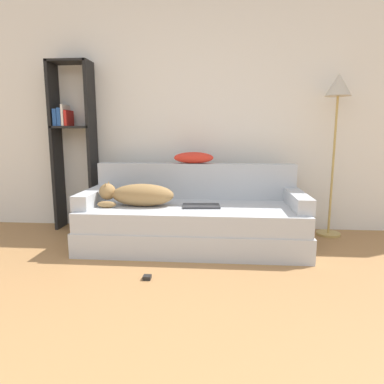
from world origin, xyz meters
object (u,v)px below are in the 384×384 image
at_px(bookshelf, 73,138).
at_px(floor_lamp, 337,103).
at_px(couch, 193,226).
at_px(laptop, 201,206).
at_px(throw_pillow, 194,158).
at_px(dog, 138,195).
at_px(power_adapter, 147,277).

distance_m(bookshelf, floor_lamp, 2.91).
relative_size(couch, laptop, 5.81).
height_order(couch, bookshelf, bookshelf).
relative_size(couch, throw_pillow, 5.06).
bearing_deg(laptop, throw_pillow, 98.30).
height_order(laptop, bookshelf, bookshelf).
relative_size(couch, dog, 2.94).
bearing_deg(power_adapter, bookshelf, 129.42).
height_order(dog, bookshelf, bookshelf).
height_order(floor_lamp, power_adapter, floor_lamp).
xyz_separation_m(couch, floor_lamp, (1.46, 0.49, 1.22)).
xyz_separation_m(couch, power_adapter, (-0.29, -0.82, -0.19)).
bearing_deg(laptop, couch, 139.34).
height_order(laptop, throw_pillow, throw_pillow).
bearing_deg(power_adapter, floor_lamp, 36.84).
distance_m(dog, power_adapter, 0.94).
bearing_deg(floor_lamp, couch, -161.43).
bearing_deg(laptop, floor_lamp, 16.76).
bearing_deg(throw_pillow, laptop, -76.57).
distance_m(laptop, throw_pillow, 0.64).
xyz_separation_m(dog, bookshelf, (-0.89, 0.62, 0.53)).
distance_m(laptop, bookshelf, 1.75).
xyz_separation_m(dog, floor_lamp, (1.99, 0.55, 0.90)).
bearing_deg(laptop, bookshelf, 152.54).
relative_size(throw_pillow, bookshelf, 0.22).
bearing_deg(floor_lamp, dog, -164.47).
relative_size(floor_lamp, power_adapter, 28.28).
xyz_separation_m(throw_pillow, bookshelf, (-1.40, 0.16, 0.21)).
bearing_deg(dog, floor_lamp, 15.53).
height_order(couch, laptop, laptop).
distance_m(dog, floor_lamp, 2.25).
relative_size(throw_pillow, power_adapter, 7.01).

